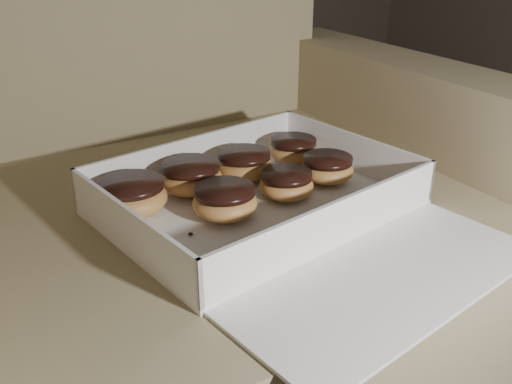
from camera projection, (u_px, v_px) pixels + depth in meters
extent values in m
plane|color=black|center=(402.00, 383.00, 1.17)|extent=(4.50, 4.50, 0.00)
cube|color=#9A8862|center=(215.00, 309.00, 1.01)|extent=(0.80, 0.80, 0.47)
cube|color=#9A8862|center=(401.00, 212.00, 1.18)|extent=(0.13, 0.80, 0.62)
cube|color=white|center=(256.00, 207.00, 0.85)|extent=(0.47, 0.38, 0.01)
cube|color=white|center=(196.00, 155.00, 0.94)|extent=(0.42, 0.07, 0.06)
cube|color=white|center=(334.00, 224.00, 0.72)|extent=(0.42, 0.07, 0.06)
cube|color=white|center=(128.00, 230.00, 0.71)|extent=(0.06, 0.31, 0.06)
cube|color=white|center=(351.00, 151.00, 0.95)|extent=(0.06, 0.31, 0.06)
cube|color=#E05A65|center=(353.00, 151.00, 0.96)|extent=(0.05, 0.31, 0.05)
cube|color=white|center=(389.00, 279.00, 0.68)|extent=(0.44, 0.24, 0.01)
ellipsoid|color=#DB924C|center=(327.00, 170.00, 0.91)|extent=(0.08, 0.08, 0.04)
cylinder|color=black|center=(328.00, 159.00, 0.90)|extent=(0.08, 0.08, 0.01)
ellipsoid|color=#DB924C|center=(225.00, 203.00, 0.80)|extent=(0.09, 0.09, 0.04)
cylinder|color=black|center=(225.00, 190.00, 0.79)|extent=(0.09, 0.09, 0.01)
ellipsoid|color=#DB924C|center=(132.00, 198.00, 0.81)|extent=(0.10, 0.10, 0.05)
cylinder|color=black|center=(130.00, 185.00, 0.80)|extent=(0.09, 0.09, 0.01)
ellipsoid|color=#DB924C|center=(293.00, 151.00, 0.99)|extent=(0.08, 0.08, 0.04)
cylinder|color=black|center=(294.00, 141.00, 0.98)|extent=(0.08, 0.08, 0.01)
ellipsoid|color=#DB924C|center=(286.00, 186.00, 0.86)|extent=(0.08, 0.08, 0.04)
cylinder|color=black|center=(287.00, 175.00, 0.85)|extent=(0.08, 0.08, 0.01)
ellipsoid|color=#DB924C|center=(191.00, 178.00, 0.87)|extent=(0.10, 0.10, 0.05)
cylinder|color=black|center=(190.00, 166.00, 0.86)|extent=(0.09, 0.09, 0.01)
ellipsoid|color=#DB924C|center=(244.00, 166.00, 0.92)|extent=(0.09, 0.09, 0.04)
cylinder|color=black|center=(244.00, 155.00, 0.91)|extent=(0.08, 0.08, 0.01)
ellipsoid|color=black|center=(316.00, 219.00, 0.80)|extent=(0.01, 0.01, 0.00)
ellipsoid|color=black|center=(280.00, 231.00, 0.77)|extent=(0.01, 0.01, 0.00)
ellipsoid|color=black|center=(340.00, 178.00, 0.93)|extent=(0.01, 0.01, 0.00)
ellipsoid|color=black|center=(190.00, 234.00, 0.76)|extent=(0.01, 0.01, 0.00)
ellipsoid|color=black|center=(379.00, 190.00, 0.88)|extent=(0.01, 0.01, 0.00)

